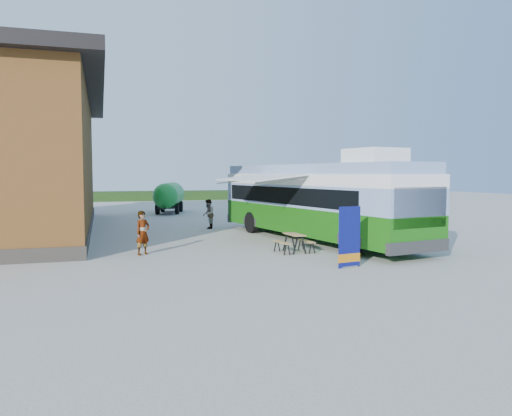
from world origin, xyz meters
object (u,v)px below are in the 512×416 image
object	(u,v)px
person_b	(208,214)
slurry_tanker	(169,196)
banner	(349,243)
person_a	(143,233)
picnic_table	(294,239)
bus	(315,199)

from	to	relation	value
person_b	slurry_tanker	world-z (taller)	slurry_tanker
banner	person_b	xyz separation A→B (m)	(-2.00, 12.22, 0.00)
banner	person_a	size ratio (longest dim) A/B	1.20
banner	picnic_table	distance (m)	3.37
bus	slurry_tanker	distance (m)	17.88
person_a	slurry_tanker	xyz separation A→B (m)	(3.47, 19.14, 0.50)
person_b	slurry_tanker	xyz separation A→B (m)	(-0.59, 11.41, 0.51)
picnic_table	person_a	distance (m)	5.63
picnic_table	person_a	bearing A→B (deg)	164.29
bus	person_a	world-z (taller)	bus
picnic_table	person_a	world-z (taller)	person_a
banner	person_b	world-z (taller)	banner
picnic_table	slurry_tanker	bearing A→B (deg)	91.99
bus	person_b	bearing A→B (deg)	110.53
banner	slurry_tanker	distance (m)	23.77
banner	slurry_tanker	bearing A→B (deg)	85.99
person_a	bus	bearing A→B (deg)	-21.37
bus	picnic_table	distance (m)	3.85
person_b	slurry_tanker	size ratio (longest dim) A/B	0.27
banner	person_a	xyz separation A→B (m)	(-6.05, 4.48, 0.01)
bus	banner	size ratio (longest dim) A/B	6.67
picnic_table	person_b	world-z (taller)	person_b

